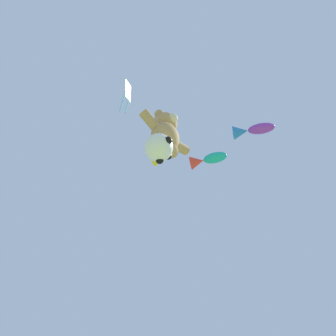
{
  "coord_description": "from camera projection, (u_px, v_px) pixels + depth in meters",
  "views": [
    {
      "loc": [
        -4.65,
        -0.05,
        1.63
      ],
      "look_at": [
        0.57,
        5.07,
        12.55
      ],
      "focal_mm": 40.0,
      "sensor_mm": 36.0,
      "label": 1
    }
  ],
  "objects": [
    {
      "name": "fish_kite_violet",
      "position": [
        251.0,
        130.0,
        17.01
      ],
      "size": [
        1.52,
        1.88,
        0.63
      ],
      "color": "purple"
    },
    {
      "name": "soccer_ball_kite",
      "position": [
        159.0,
        148.0,
        11.21
      ],
      "size": [
        0.96,
        0.96,
        0.89
      ],
      "color": "white"
    },
    {
      "name": "teddy_bear_kite",
      "position": [
        165.0,
        133.0,
        12.8
      ],
      "size": [
        2.25,
        0.99,
        2.28
      ],
      "color": "tan"
    },
    {
      "name": "fish_kite_teal",
      "position": [
        206.0,
        160.0,
        16.64
      ],
      "size": [
        1.29,
        1.71,
        0.62
      ],
      "color": "#19ADB2"
    },
    {
      "name": "diamond_kite",
      "position": [
        127.0,
        93.0,
        15.56
      ],
      "size": [
        0.85,
        0.64,
        2.69
      ],
      "color": "yellow"
    },
    {
      "name": "fish_kite_cobalt",
      "position": [
        165.0,
        155.0,
        17.82
      ],
      "size": [
        0.93,
        1.59,
        0.63
      ],
      "color": "blue"
    }
  ]
}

